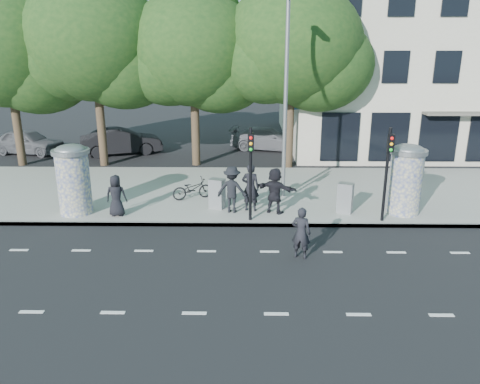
{
  "coord_description": "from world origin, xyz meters",
  "views": [
    {
      "loc": [
        -0.74,
        -12.17,
        6.24
      ],
      "look_at": [
        -0.97,
        3.5,
        1.32
      ],
      "focal_mm": 35.0,
      "sensor_mm": 36.0,
      "label": 1
    }
  ],
  "objects_px": {
    "ped_b": "(250,187)",
    "cabinet_right": "(345,198)",
    "car_left": "(28,142)",
    "ad_column_right": "(406,178)",
    "ped_d": "(232,190)",
    "street_lamp": "(286,84)",
    "ad_column_left": "(73,178)",
    "car_mid": "(121,141)",
    "ped_f": "(275,191)",
    "cabinet_left": "(217,194)",
    "traffic_pole_far": "(388,165)",
    "man_road": "(301,233)",
    "bicycle": "(192,189)",
    "traffic_pole_near": "(251,165)",
    "ped_a": "(116,196)",
    "car_right": "(268,139)"
  },
  "relations": [
    {
      "from": "ped_f",
      "to": "cabinet_left",
      "type": "xyz_separation_m",
      "value": [
        -2.21,
        0.52,
        -0.29
      ]
    },
    {
      "from": "traffic_pole_near",
      "to": "car_left",
      "type": "height_order",
      "value": "traffic_pole_near"
    },
    {
      "from": "ped_f",
      "to": "traffic_pole_far",
      "type": "bearing_deg",
      "value": -167.29
    },
    {
      "from": "ad_column_left",
      "to": "ped_a",
      "type": "bearing_deg",
      "value": -9.63
    },
    {
      "from": "cabinet_right",
      "to": "ped_f",
      "type": "bearing_deg",
      "value": -155.16
    },
    {
      "from": "bicycle",
      "to": "car_mid",
      "type": "relative_size",
      "value": 0.35
    },
    {
      "from": "ped_d",
      "to": "ped_a",
      "type": "bearing_deg",
      "value": 18.1
    },
    {
      "from": "ped_b",
      "to": "ped_d",
      "type": "bearing_deg",
      "value": 24.17
    },
    {
      "from": "street_lamp",
      "to": "ped_a",
      "type": "bearing_deg",
      "value": -159.28
    },
    {
      "from": "cabinet_left",
      "to": "cabinet_right",
      "type": "height_order",
      "value": "cabinet_left"
    },
    {
      "from": "ad_column_left",
      "to": "car_mid",
      "type": "relative_size",
      "value": 0.56
    },
    {
      "from": "ad_column_left",
      "to": "ped_f",
      "type": "height_order",
      "value": "ad_column_left"
    },
    {
      "from": "ped_d",
      "to": "car_left",
      "type": "height_order",
      "value": "ped_d"
    },
    {
      "from": "ped_d",
      "to": "man_road",
      "type": "bearing_deg",
      "value": 132.74
    },
    {
      "from": "traffic_pole_near",
      "to": "car_mid",
      "type": "xyz_separation_m",
      "value": [
        -7.63,
        11.42,
        -1.45
      ]
    },
    {
      "from": "ad_column_right",
      "to": "bicycle",
      "type": "height_order",
      "value": "ad_column_right"
    },
    {
      "from": "ad_column_left",
      "to": "cabinet_left",
      "type": "distance_m",
      "value": 5.41
    },
    {
      "from": "cabinet_right",
      "to": "car_mid",
      "type": "relative_size",
      "value": 0.25
    },
    {
      "from": "ped_d",
      "to": "traffic_pole_near",
      "type": "bearing_deg",
      "value": 139.13
    },
    {
      "from": "ad_column_left",
      "to": "car_left",
      "type": "xyz_separation_m",
      "value": [
        -6.67,
        10.72,
        -0.8
      ]
    },
    {
      "from": "ped_a",
      "to": "ped_d",
      "type": "bearing_deg",
      "value": -174.4
    },
    {
      "from": "ped_f",
      "to": "cabinet_left",
      "type": "distance_m",
      "value": 2.29
    },
    {
      "from": "traffic_pole_far",
      "to": "car_right",
      "type": "bearing_deg",
      "value": 105.76
    },
    {
      "from": "ad_column_right",
      "to": "traffic_pole_far",
      "type": "distance_m",
      "value": 1.52
    },
    {
      "from": "ped_b",
      "to": "bicycle",
      "type": "height_order",
      "value": "ped_b"
    },
    {
      "from": "ad_column_right",
      "to": "ped_d",
      "type": "xyz_separation_m",
      "value": [
        -6.49,
        -0.01,
        -0.49
      ]
    },
    {
      "from": "traffic_pole_far",
      "to": "car_left",
      "type": "relative_size",
      "value": 0.79
    },
    {
      "from": "ad_column_left",
      "to": "street_lamp",
      "type": "height_order",
      "value": "street_lamp"
    },
    {
      "from": "street_lamp",
      "to": "bicycle",
      "type": "height_order",
      "value": "street_lamp"
    },
    {
      "from": "ped_b",
      "to": "bicycle",
      "type": "relative_size",
      "value": 1.11
    },
    {
      "from": "ped_b",
      "to": "cabinet_right",
      "type": "relative_size",
      "value": 1.59
    },
    {
      "from": "traffic_pole_far",
      "to": "ped_f",
      "type": "xyz_separation_m",
      "value": [
        -3.87,
        0.83,
        -1.2
      ]
    },
    {
      "from": "ad_column_right",
      "to": "bicycle",
      "type": "relative_size",
      "value": 1.58
    },
    {
      "from": "cabinet_left",
      "to": "car_right",
      "type": "height_order",
      "value": "car_right"
    },
    {
      "from": "ped_f",
      "to": "car_right",
      "type": "bearing_deg",
      "value": -66.34
    },
    {
      "from": "ped_a",
      "to": "traffic_pole_near",
      "type": "bearing_deg",
      "value": 174.37
    },
    {
      "from": "ad_column_left",
      "to": "bicycle",
      "type": "bearing_deg",
      "value": 22.62
    },
    {
      "from": "ad_column_right",
      "to": "street_lamp",
      "type": "distance_m",
      "value": 5.81
    },
    {
      "from": "ped_d",
      "to": "bicycle",
      "type": "relative_size",
      "value": 1.07
    },
    {
      "from": "ad_column_left",
      "to": "ped_f",
      "type": "distance_m",
      "value": 7.54
    },
    {
      "from": "traffic_pole_near",
      "to": "ped_d",
      "type": "xyz_separation_m",
      "value": [
        -0.69,
        0.9,
        -1.19
      ]
    },
    {
      "from": "ad_column_right",
      "to": "ped_d",
      "type": "bearing_deg",
      "value": -179.96
    },
    {
      "from": "car_left",
      "to": "car_mid",
      "type": "bearing_deg",
      "value": -77.66
    },
    {
      "from": "ad_column_left",
      "to": "traffic_pole_far",
      "type": "height_order",
      "value": "traffic_pole_far"
    },
    {
      "from": "man_road",
      "to": "traffic_pole_far",
      "type": "bearing_deg",
      "value": -117.94
    },
    {
      "from": "bicycle",
      "to": "cabinet_right",
      "type": "xyz_separation_m",
      "value": [
        5.98,
        -1.58,
        0.14
      ]
    },
    {
      "from": "ped_b",
      "to": "car_left",
      "type": "relative_size",
      "value": 0.43
    },
    {
      "from": "traffic_pole_near",
      "to": "ped_f",
      "type": "xyz_separation_m",
      "value": [
        0.93,
        0.83,
        -1.2
      ]
    },
    {
      "from": "man_road",
      "to": "ped_b",
      "type": "bearing_deg",
      "value": -46.99
    },
    {
      "from": "ped_f",
      "to": "cabinet_right",
      "type": "bearing_deg",
      "value": -153.98
    }
  ]
}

